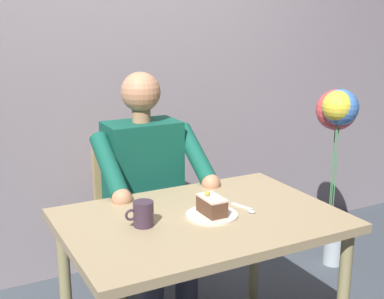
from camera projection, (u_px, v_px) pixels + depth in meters
name	position (u px, v px, depth m)	size (l,w,h in m)	color
cafe_rear_panel	(98.00, 17.00, 2.90)	(6.40, 0.12, 3.00)	gray
dining_table	(201.00, 237.00, 2.08)	(1.09, 0.75, 0.74)	tan
chair	(137.00, 212.00, 2.72)	(0.42, 0.42, 0.92)	tan
seated_person	(149.00, 196.00, 2.53)	(0.53, 0.58, 1.25)	#115241
dessert_plate	(212.00, 215.00, 2.06)	(0.21, 0.21, 0.01)	silver
cake_slice	(212.00, 205.00, 2.05)	(0.08, 0.13, 0.09)	brown
coffee_cup	(143.00, 213.00, 1.95)	(0.11, 0.08, 0.10)	#3C2B3B
dessert_spoon	(247.00, 209.00, 2.12)	(0.05, 0.14, 0.01)	silver
balloon_display	(338.00, 123.00, 3.01)	(0.27, 0.29, 1.10)	#B2C1C6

